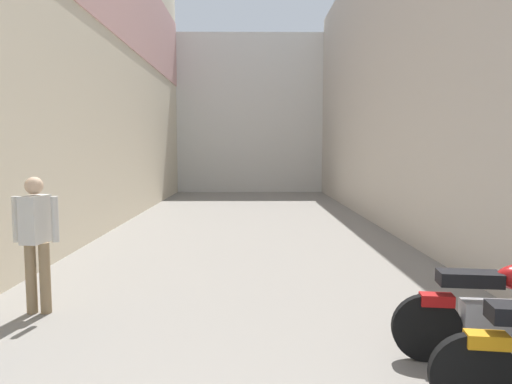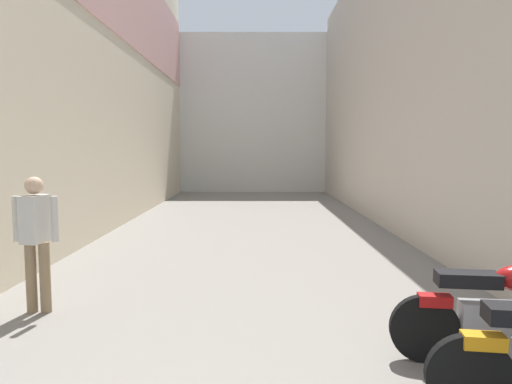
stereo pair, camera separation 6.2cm
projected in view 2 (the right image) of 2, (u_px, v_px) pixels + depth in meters
name	position (u px, v px, depth m)	size (l,w,h in m)	color
ground_plane	(248.00, 254.00, 8.31)	(36.27, 36.27, 0.00)	gray
building_left	(92.00, 43.00, 9.89)	(0.45, 20.27, 8.22)	beige
building_right	(406.00, 65.00, 9.96)	(0.45, 20.27, 7.41)	beige
building_far_end	(253.00, 115.00, 21.08)	(9.38, 2.00, 6.91)	silver
motorcycle_fourth	(501.00, 310.00, 3.96)	(1.84, 0.58, 1.04)	black
pedestrian_further_down	(36.00, 234.00, 5.24)	(0.52, 0.37, 1.57)	#8C7251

